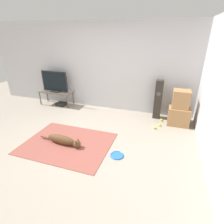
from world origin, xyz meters
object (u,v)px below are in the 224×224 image
at_px(cardboard_box_upper, 181,99).
at_px(tv, 55,82).
at_px(dog, 64,140).
at_px(tennis_ball_by_boxes, 160,125).
at_px(tennis_ball_loose_on_carpet, 161,120).
at_px(floor_speaker, 158,100).
at_px(tv_stand, 56,93).
at_px(cardboard_box_lower, 179,116).
at_px(frisbee, 117,155).
at_px(tennis_ball_near_speaker, 155,128).
at_px(game_console, 62,104).

bearing_deg(cardboard_box_upper, tv, 176.96).
distance_m(dog, tennis_ball_by_boxes, 2.43).
relative_size(dog, tennis_ball_loose_on_carpet, 15.82).
bearing_deg(floor_speaker, tv_stand, -179.55).
relative_size(dog, cardboard_box_lower, 1.95).
bearing_deg(tennis_ball_loose_on_carpet, frisbee, -111.71).
bearing_deg(tv_stand, cardboard_box_upper, -3.00).
relative_size(frisbee, tv, 0.30).
distance_m(tennis_ball_by_boxes, tennis_ball_near_speaker, 0.22).
relative_size(tv, game_console, 2.85).
relative_size(tv, tennis_ball_by_boxes, 13.63).
bearing_deg(cardboard_box_upper, cardboard_box_lower, 43.75).
xyz_separation_m(frisbee, cardboard_box_upper, (1.14, 1.79, 0.68)).
relative_size(tennis_ball_near_speaker, game_console, 0.21).
height_order(cardboard_box_upper, tennis_ball_by_boxes, cardboard_box_upper).
distance_m(cardboard_box_lower, tv, 3.89).
bearing_deg(tennis_ball_by_boxes, floor_speaker, 105.02).
xyz_separation_m(floor_speaker, tennis_ball_loose_on_carpet, (0.16, -0.19, -0.51)).
height_order(dog, floor_speaker, floor_speaker).
relative_size(floor_speaker, tennis_ball_near_speaker, 16.38).
distance_m(cardboard_box_lower, game_console, 3.69).
bearing_deg(dog, floor_speaker, 48.41).
bearing_deg(floor_speaker, tennis_ball_loose_on_carpet, -50.62).
distance_m(cardboard_box_lower, floor_speaker, 0.69).
relative_size(frisbee, floor_speaker, 0.25).
relative_size(dog, tennis_ball_near_speaker, 15.82).
bearing_deg(cardboard_box_upper, tennis_ball_loose_on_carpet, 174.87).
bearing_deg(tv_stand, dog, -52.84).
bearing_deg(game_console, cardboard_box_upper, -2.96).
xyz_separation_m(cardboard_box_lower, tennis_ball_near_speaker, (-0.55, -0.47, -0.20)).
height_order(tv_stand, tennis_ball_near_speaker, tv_stand).
xyz_separation_m(tennis_ball_near_speaker, game_console, (-3.14, 0.65, 0.01)).
height_order(frisbee, tennis_ball_near_speaker, tennis_ball_near_speaker).
distance_m(tv_stand, tennis_ball_by_boxes, 3.46).
relative_size(dog, game_console, 3.31).
bearing_deg(frisbee, cardboard_box_upper, 57.60).
bearing_deg(game_console, dog, -55.81).
height_order(floor_speaker, tennis_ball_loose_on_carpet, floor_speaker).
height_order(floor_speaker, tennis_ball_near_speaker, floor_speaker).
height_order(frisbee, tennis_ball_by_boxes, tennis_ball_by_boxes).
xyz_separation_m(tennis_ball_by_boxes, tennis_ball_loose_on_carpet, (0.02, 0.31, 0.00)).
height_order(frisbee, tv, tv).
relative_size(frisbee, tennis_ball_loose_on_carpet, 4.02).
distance_m(cardboard_box_upper, tv, 3.84).
bearing_deg(tennis_ball_loose_on_carpet, tennis_ball_by_boxes, -93.82).
bearing_deg(cardboard_box_lower, game_console, 177.20).
bearing_deg(game_console, tennis_ball_by_boxes, -8.19).
relative_size(cardboard_box_lower, tv_stand, 0.49).
bearing_deg(cardboard_box_upper, frisbee, -122.40).
bearing_deg(dog, tennis_ball_near_speaker, 35.96).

